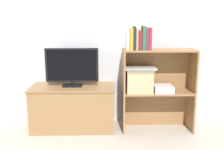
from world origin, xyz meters
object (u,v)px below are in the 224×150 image
at_px(laptop, 139,68).
at_px(magazine_stack, 163,89).
at_px(book_ivory, 128,40).
at_px(book_charcoal, 134,38).
at_px(storage_basket_left, 139,79).
at_px(tv, 72,66).
at_px(book_plum, 147,39).
at_px(book_mustard, 131,39).
at_px(book_maroon, 140,40).
at_px(book_forest, 143,38).
at_px(book_crimson, 150,39).
at_px(book_tan, 137,39).
at_px(tv_stand, 73,107).

xyz_separation_m(laptop, magazine_stack, (0.27, -0.02, -0.23)).
xyz_separation_m(book_ivory, book_charcoal, (0.07, 0.00, 0.02)).
distance_m(storage_basket_left, magazine_stack, 0.28).
bearing_deg(tv, book_ivory, -10.39).
bearing_deg(book_charcoal, book_plum, -0.00).
xyz_separation_m(book_mustard, magazine_stack, (0.36, 0.01, -0.55)).
height_order(book_maroon, storage_basket_left, book_maroon).
xyz_separation_m(book_forest, book_plum, (0.04, 0.00, -0.01)).
xyz_separation_m(book_plum, laptop, (-0.07, 0.03, -0.32)).
distance_m(book_charcoal, book_maroon, 0.06).
height_order(book_plum, book_crimson, same).
height_order(book_ivory, magazine_stack, book_ivory).
relative_size(book_charcoal, book_tan, 1.09).
bearing_deg(book_crimson, magazine_stack, 3.39).
xyz_separation_m(tv, storage_basket_left, (0.75, -0.08, -0.14)).
xyz_separation_m(tv_stand, book_maroon, (0.74, -0.11, 0.78)).
distance_m(book_mustard, book_forest, 0.13).
height_order(book_maroon, book_forest, book_forest).
bearing_deg(book_tan, laptop, 35.68).
relative_size(tv_stand, tv, 1.61).
bearing_deg(laptop, book_charcoal, -156.67).
xyz_separation_m(book_forest, laptop, (-0.03, 0.03, -0.33)).
height_order(book_charcoal, book_forest, book_forest).
distance_m(book_mustard, book_maroon, 0.09).
height_order(storage_basket_left, laptop, laptop).
height_order(book_charcoal, book_plum, book_charcoal).
bearing_deg(book_forest, book_charcoal, 180.00).
distance_m(book_tan, magazine_stack, 0.63).
distance_m(tv, book_charcoal, 0.76).
bearing_deg(laptop, magazine_stack, -4.01).
bearing_deg(book_mustard, tv_stand, 170.09).
xyz_separation_m(tv, book_tan, (0.71, -0.11, 0.31)).
height_order(tv, book_maroon, book_maroon).
distance_m(book_forest, storage_basket_left, 0.46).
relative_size(book_ivory, book_charcoal, 0.82).
height_order(book_mustard, laptop, book_mustard).
bearing_deg(storage_basket_left, book_plum, -22.87).
distance_m(book_maroon, magazine_stack, 0.60).
xyz_separation_m(book_charcoal, book_maroon, (0.06, -0.00, -0.02)).
distance_m(book_plum, laptop, 0.33).
bearing_deg(storage_basket_left, tv_stand, 173.49).
height_order(book_mustard, magazine_stack, book_mustard).
height_order(book_forest, book_plum, book_forest).
height_order(book_ivory, book_charcoal, book_charcoal).
height_order(tv, book_forest, book_forest).
bearing_deg(book_ivory, tv, 169.61).
height_order(book_maroon, book_plum, book_plum).
xyz_separation_m(book_charcoal, book_tan, (0.03, -0.00, -0.01)).
bearing_deg(storage_basket_left, laptop, -90.00).
xyz_separation_m(tv_stand, tv, (0.00, -0.00, 0.48)).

